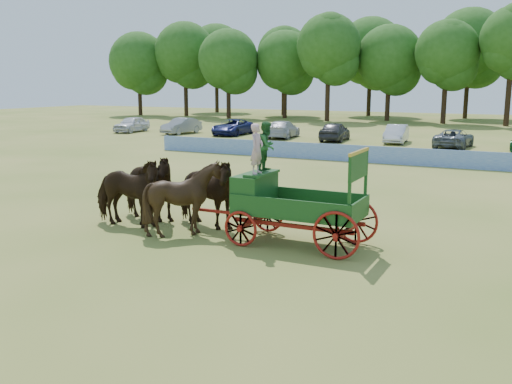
# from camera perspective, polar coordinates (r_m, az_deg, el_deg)

# --- Properties ---
(ground) EXTENTS (160.00, 160.00, 0.00)m
(ground) POSITION_cam_1_polar(r_m,az_deg,el_deg) (20.09, -6.31, -3.20)
(ground) COLOR #A29149
(ground) RESTS_ON ground
(horse_lead_left) EXTENTS (2.95, 1.51, 2.41)m
(horse_lead_left) POSITION_cam_1_polar(r_m,az_deg,el_deg) (19.86, -12.82, -0.01)
(horse_lead_left) COLOR black
(horse_lead_left) RESTS_ON ground
(horse_lead_right) EXTENTS (3.05, 1.80, 2.41)m
(horse_lead_right) POSITION_cam_1_polar(r_m,az_deg,el_deg) (20.71, -10.90, 0.50)
(horse_lead_right) COLOR black
(horse_lead_right) RESTS_ON ground
(horse_wheel_left) EXTENTS (2.21, 1.97, 2.42)m
(horse_wheel_left) POSITION_cam_1_polar(r_m,az_deg,el_deg) (18.46, -7.02, -0.63)
(horse_wheel_left) COLOR black
(horse_wheel_left) RESTS_ON ground
(horse_wheel_right) EXTENTS (3.06, 1.85, 2.41)m
(horse_wheel_right) POSITION_cam_1_polar(r_m,az_deg,el_deg) (19.37, -5.24, -0.06)
(horse_wheel_right) COLOR black
(horse_wheel_right) RESTS_ON ground
(farm_dray) EXTENTS (6.00, 2.00, 3.69)m
(farm_dray) POSITION_cam_1_polar(r_m,az_deg,el_deg) (17.46, 2.15, 0.16)
(farm_dray) COLOR #A12010
(farm_dray) RESTS_ON ground
(sponsor_banner) EXTENTS (26.00, 0.08, 1.05)m
(sponsor_banner) POSITION_cam_1_polar(r_m,az_deg,el_deg) (36.53, 7.75, 3.96)
(sponsor_banner) COLOR blue
(sponsor_banner) RESTS_ON ground
(parked_cars) EXTENTS (43.72, 7.10, 1.62)m
(parked_cars) POSITION_cam_1_polar(r_m,az_deg,el_deg) (49.06, 7.80, 5.98)
(parked_cars) COLOR silver
(parked_cars) RESTS_ON ground
(treeline) EXTENTS (90.42, 23.30, 14.82)m
(treeline) POSITION_cam_1_polar(r_m,az_deg,el_deg) (78.27, 15.05, 13.50)
(treeline) COLOR #382314
(treeline) RESTS_ON ground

